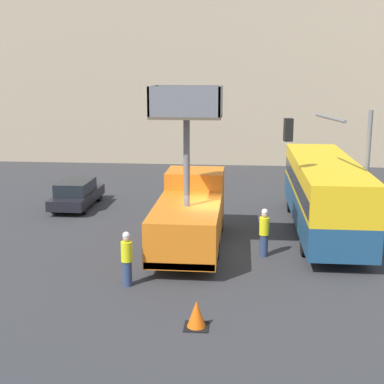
{
  "coord_description": "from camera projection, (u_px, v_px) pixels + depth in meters",
  "views": [
    {
      "loc": [
        1.0,
        -20.18,
        7.05
      ],
      "look_at": [
        -1.07,
        1.44,
        2.14
      ],
      "focal_mm": 50.0,
      "sensor_mm": 36.0,
      "label": 1
    }
  ],
  "objects": [
    {
      "name": "utility_truck",
      "position": [
        190.0,
        211.0,
        21.68
      ],
      "size": [
        2.55,
        7.33,
        6.55
      ],
      "color": "orange",
      "rests_on": "ground_plane"
    },
    {
      "name": "building_backdrop_far",
      "position": [
        233.0,
        54.0,
        44.17
      ],
      "size": [
        44.0,
        10.0,
        16.91
      ],
      "color": "tan",
      "rests_on": "ground_plane"
    },
    {
      "name": "traffic_light_pole",
      "position": [
        338.0,
        155.0,
        21.31
      ],
      "size": [
        3.52,
        3.27,
        5.57
      ],
      "color": "slate",
      "rests_on": "ground_plane"
    },
    {
      "name": "traffic_cone_near_truck",
      "position": [
        196.0,
        315.0,
        15.0
      ],
      "size": [
        0.7,
        0.7,
        0.8
      ],
      "color": "black",
      "rests_on": "ground_plane"
    },
    {
      "name": "ground_plane",
      "position": [
        215.0,
        253.0,
        21.24
      ],
      "size": [
        120.0,
        120.0,
        0.0
      ],
      "primitive_type": "plane",
      "color": "#333335"
    },
    {
      "name": "city_bus",
      "position": [
        324.0,
        190.0,
        23.74
      ],
      "size": [
        2.57,
        10.97,
        3.24
      ],
      "rotation": [
        0.0,
        0.0,
        1.36
      ],
      "color": "navy",
      "rests_on": "ground_plane"
    },
    {
      "name": "road_worker_near_truck",
      "position": [
        127.0,
        259.0,
        17.81
      ],
      "size": [
        0.38,
        0.38,
        1.89
      ],
      "rotation": [
        0.0,
        0.0,
        4.31
      ],
      "color": "navy",
      "rests_on": "ground_plane"
    },
    {
      "name": "road_worker_directing",
      "position": [
        264.0,
        232.0,
        20.68
      ],
      "size": [
        0.38,
        0.38,
        1.91
      ],
      "rotation": [
        0.0,
        0.0,
        3.57
      ],
      "color": "navy",
      "rests_on": "ground_plane"
    },
    {
      "name": "parked_car_curbside",
      "position": [
        77.0,
        194.0,
        28.26
      ],
      "size": [
        1.81,
        4.52,
        1.46
      ],
      "color": "black",
      "rests_on": "ground_plane"
    }
  ]
}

